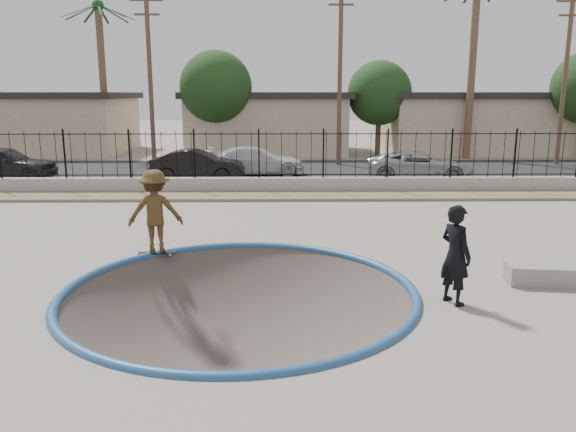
# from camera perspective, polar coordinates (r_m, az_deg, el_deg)

# --- Properties ---
(ground) EXTENTS (120.00, 120.00, 2.20)m
(ground) POSITION_cam_1_polar(r_m,az_deg,el_deg) (23.99, -2.75, 0.49)
(ground) COLOR gray
(ground) RESTS_ON ground
(bowl_pit) EXTENTS (6.84, 6.84, 1.80)m
(bowl_pit) POSITION_cam_1_polar(r_m,az_deg,el_deg) (11.16, -4.95, -7.70)
(bowl_pit) COLOR #484037
(bowl_pit) RESTS_ON ground
(coping_ring) EXTENTS (7.04, 7.04, 0.20)m
(coping_ring) POSITION_cam_1_polar(r_m,az_deg,el_deg) (11.16, -4.95, -7.70)
(coping_ring) COLOR navy
(coping_ring) RESTS_ON ground
(rock_strip) EXTENTS (42.00, 1.60, 0.11)m
(rock_strip) POSITION_cam_1_polar(r_m,az_deg,el_deg) (21.02, -3.03, 2.00)
(rock_strip) COLOR #8C755C
(rock_strip) RESTS_ON ground
(retaining_wall) EXTENTS (42.00, 0.45, 0.60)m
(retaining_wall) POSITION_cam_1_polar(r_m,az_deg,el_deg) (22.06, -2.93, 3.14)
(retaining_wall) COLOR gray
(retaining_wall) RESTS_ON ground
(fence) EXTENTS (40.00, 0.04, 1.80)m
(fence) POSITION_cam_1_polar(r_m,az_deg,el_deg) (21.90, -2.97, 6.24)
(fence) COLOR black
(fence) RESTS_ON retaining_wall
(street) EXTENTS (90.00, 8.00, 0.04)m
(street) POSITION_cam_1_polar(r_m,az_deg,el_deg) (28.73, -2.46, 4.72)
(street) COLOR black
(street) RESTS_ON ground
(house_west) EXTENTS (11.60, 8.60, 3.90)m
(house_west) POSITION_cam_1_polar(r_m,az_deg,el_deg) (41.16, -23.73, 8.73)
(house_west) COLOR tan
(house_west) RESTS_ON ground
(house_center) EXTENTS (10.60, 8.60, 3.90)m
(house_center) POSITION_cam_1_polar(r_m,az_deg,el_deg) (38.02, -2.10, 9.54)
(house_center) COLOR tan
(house_center) RESTS_ON ground
(house_east) EXTENTS (12.60, 8.60, 3.90)m
(house_east) POSITION_cam_1_polar(r_m,az_deg,el_deg) (40.24, 18.53, 9.07)
(house_east) COLOR tan
(house_east) RESTS_ON ground
(palm_mid) EXTENTS (2.30, 2.30, 9.30)m
(palm_mid) POSITION_cam_1_polar(r_m,az_deg,el_deg) (37.18, -18.50, 16.14)
(palm_mid) COLOR brown
(palm_mid) RESTS_ON ground
(palm_right) EXTENTS (2.30, 2.30, 10.30)m
(palm_right) POSITION_cam_1_polar(r_m,az_deg,el_deg) (35.46, 18.42, 17.41)
(palm_right) COLOR brown
(palm_right) RESTS_ON ground
(utility_pole_left) EXTENTS (1.70, 0.24, 9.00)m
(utility_pole_left) POSITION_cam_1_polar(r_m,az_deg,el_deg) (31.22, -13.84, 13.61)
(utility_pole_left) COLOR #473323
(utility_pole_left) RESTS_ON ground
(utility_pole_mid) EXTENTS (1.70, 0.24, 9.50)m
(utility_pole_mid) POSITION_cam_1_polar(r_m,az_deg,el_deg) (30.65, 5.30, 14.40)
(utility_pole_mid) COLOR #473323
(utility_pole_mid) RESTS_ON ground
(utility_pole_right) EXTENTS (1.70, 0.24, 9.00)m
(utility_pole_right) POSITION_cam_1_polar(r_m,az_deg,el_deg) (34.06, 26.32, 12.58)
(utility_pole_right) COLOR #473323
(utility_pole_right) RESTS_ON ground
(street_tree_left) EXTENTS (4.32, 4.32, 6.36)m
(street_tree_left) POSITION_cam_1_polar(r_m,az_deg,el_deg) (34.67, -7.34, 12.84)
(street_tree_left) COLOR #473323
(street_tree_left) RESTS_ON ground
(street_tree_mid) EXTENTS (3.96, 3.96, 5.83)m
(street_tree_mid) POSITION_cam_1_polar(r_m,az_deg,el_deg) (36.00, 9.26, 12.20)
(street_tree_mid) COLOR #473323
(street_tree_mid) RESTS_ON ground
(skater) EXTENTS (1.38, 0.92, 1.98)m
(skater) POSITION_cam_1_polar(r_m,az_deg,el_deg) (13.69, -13.33, 0.08)
(skater) COLOR brown
(skater) RESTS_ON ground
(skateboard) EXTENTS (0.92, 0.37, 0.08)m
(skateboard) POSITION_cam_1_polar(r_m,az_deg,el_deg) (13.91, -13.14, -3.65)
(skateboard) COLOR black
(skateboard) RESTS_ON ground
(videographer) EXTENTS (0.71, 0.81, 1.87)m
(videographer) POSITION_cam_1_polar(r_m,az_deg,el_deg) (10.72, 16.65, -3.79)
(videographer) COLOR black
(videographer) RESTS_ON ground
(concrete_ledge) EXTENTS (1.68, 0.90, 0.40)m
(concrete_ledge) POSITION_cam_1_polar(r_m,az_deg,el_deg) (12.71, 24.85, -5.38)
(concrete_ledge) COLOR gray
(concrete_ledge) RESTS_ON ground
(car_a) EXTENTS (4.62, 1.98, 1.56)m
(car_a) POSITION_cam_1_polar(r_m,az_deg,el_deg) (27.89, -27.06, 4.80)
(car_a) COLOR black
(car_a) RESTS_ON street
(car_b) EXTENTS (4.12, 1.54, 1.35)m
(car_b) POSITION_cam_1_polar(r_m,az_deg,el_deg) (25.32, -9.18, 5.12)
(car_b) COLOR black
(car_b) RESTS_ON street
(car_c) EXTENTS (4.76, 2.29, 1.34)m
(car_c) POSITION_cam_1_polar(r_m,az_deg,el_deg) (26.67, -3.30, 5.60)
(car_c) COLOR silver
(car_c) RESTS_ON street
(car_d) EXTENTS (4.75, 2.47, 1.28)m
(car_d) POSITION_cam_1_polar(r_m,az_deg,el_deg) (25.83, 13.22, 5.02)
(car_d) COLOR gray
(car_d) RESTS_ON street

